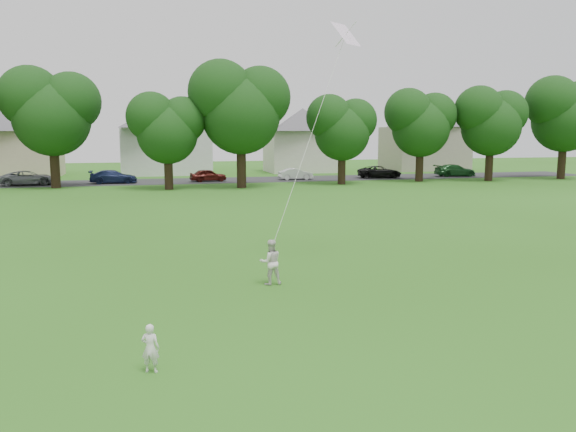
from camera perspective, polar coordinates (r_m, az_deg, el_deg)
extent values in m
plane|color=#285B14|center=(14.13, -4.56, -10.68)|extent=(160.00, 160.00, 0.00)
cube|color=#2D2D30|center=(55.41, -11.83, 3.47)|extent=(90.00, 7.00, 0.01)
imported|color=silver|center=(11.47, -13.81, -12.91)|extent=(0.41, 0.34, 0.98)
imported|color=silver|center=(17.24, -1.78, -4.70)|extent=(0.70, 0.56, 1.41)
plane|color=white|center=(20.24, 5.90, 17.91)|extent=(1.29, 1.19, 0.81)
cylinder|color=white|center=(18.34, 2.28, 8.02)|extent=(0.01, 0.01, 8.01)
cylinder|color=black|center=(51.55, -22.60, 4.83)|extent=(0.78, 0.78, 3.94)
cylinder|color=black|center=(47.39, -12.04, 4.52)|extent=(0.70, 0.70, 3.08)
cylinder|color=black|center=(47.95, -4.76, 5.35)|extent=(0.79, 0.79, 4.14)
cylinder|color=black|center=(51.37, 5.48, 4.98)|extent=(0.71, 0.71, 3.13)
cylinder|color=black|center=(55.66, 13.21, 5.21)|extent=(0.73, 0.73, 3.43)
cylinder|color=black|center=(58.33, 19.76, 5.13)|extent=(0.74, 0.74, 3.54)
cylinder|color=black|center=(63.60, 26.06, 5.21)|extent=(0.78, 0.78, 3.99)
imported|color=gray|center=(55.29, -24.88, 3.53)|extent=(4.84, 2.66, 1.29)
imported|color=#151F43|center=(54.41, -17.32, 3.83)|extent=(4.26, 1.74, 1.23)
imported|color=#4C140F|center=(54.62, -8.11, 4.12)|extent=(3.64, 1.86, 1.19)
imported|color=silver|center=(56.20, 0.78, 4.29)|extent=(3.42, 1.23, 1.12)
imported|color=black|center=(59.16, 9.29, 4.45)|extent=(4.73, 2.67, 1.25)
imported|color=#18481D|center=(63.13, 16.61, 4.47)|extent=(4.55, 2.16, 1.28)
cube|color=beige|center=(66.66, -26.21, 5.67)|extent=(9.53, 7.17, 4.83)
pyramid|color=#524F54|center=(66.69, -26.49, 10.02)|extent=(13.74, 13.74, 2.66)
cube|color=silver|center=(65.24, -12.27, 6.45)|extent=(9.74, 6.66, 5.19)
pyramid|color=#524F54|center=(65.30, -12.42, 11.24)|extent=(14.05, 14.05, 2.85)
cube|color=beige|center=(67.70, 1.48, 6.57)|extent=(8.40, 6.32, 4.86)
pyramid|color=#524F54|center=(67.73, 1.50, 10.89)|extent=(12.11, 12.11, 2.68)
cube|color=#A39987|center=(73.62, 13.65, 6.68)|extent=(9.45, 7.21, 5.37)
pyramid|color=#524F54|center=(73.68, 13.81, 11.07)|extent=(13.63, 13.63, 2.95)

